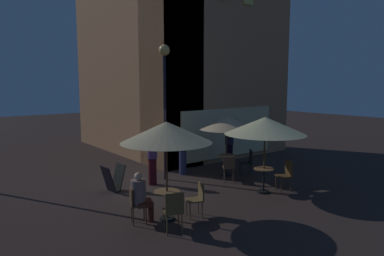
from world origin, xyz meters
TOP-DOWN VIEW (x-y plane):
  - ground_plane at (0.00, 0.00)m, footprint 60.00×60.00m
  - cafe_building at (3.56, 4.07)m, footprint 7.34×9.06m
  - street_lamp_near_corner at (0.82, 0.32)m, footprint 0.38×0.38m
  - menu_sandwich_board at (-1.24, 0.16)m, footprint 0.67×0.60m
  - cafe_table_0 at (-1.17, -2.80)m, footprint 0.65×0.65m
  - cafe_table_1 at (2.41, -2.81)m, footprint 0.62×0.62m
  - cafe_table_2 at (2.90, -0.59)m, footprint 0.64×0.64m
  - patio_umbrella_0 at (-1.17, -2.80)m, footprint 2.24×2.24m
  - patio_umbrella_1 at (2.41, -2.81)m, footprint 2.48×2.48m
  - patio_umbrella_2 at (2.90, -0.59)m, footprint 1.98×1.98m
  - cafe_chair_0 at (-1.50, -3.57)m, footprint 0.56×0.56m
  - cafe_chair_1 at (-0.43, -3.09)m, footprint 0.52×0.52m
  - cafe_chair_2 at (-1.92, -2.53)m, footprint 0.49×0.49m
  - cafe_chair_3 at (3.14, -3.10)m, footprint 0.53×0.53m
  - cafe_chair_4 at (2.38, -1.29)m, footprint 0.54×0.54m
  - cafe_chair_5 at (3.55, -1.08)m, footprint 0.61×0.61m
  - patron_seated_0 at (-1.79, -2.57)m, footprint 0.54×0.47m
  - patron_standing_1 at (0.13, 0.05)m, footprint 0.33×0.33m
  - patron_standing_2 at (3.75, 0.14)m, footprint 0.34×0.34m
  - patron_standing_3 at (1.72, 0.51)m, footprint 0.32×0.32m

SIDE VIEW (x-z plane):
  - ground_plane at x=0.00m, z-range 0.00..0.00m
  - menu_sandwich_board at x=-1.24m, z-range 0.01..0.85m
  - cafe_table_0 at x=-1.17m, z-range 0.14..0.87m
  - cafe_table_1 at x=2.41m, z-range 0.13..0.90m
  - cafe_table_2 at x=2.90m, z-range 0.14..0.90m
  - cafe_chair_1 at x=-0.43m, z-range 0.09..0.95m
  - cafe_chair_2 at x=-1.92m, z-range 0.10..0.99m
  - cafe_chair_4 at x=2.38m, z-range 0.11..1.02m
  - cafe_chair_5 at x=3.55m, z-range 0.09..1.05m
  - cafe_chair_3 at x=3.14m, z-range 0.10..1.06m
  - cafe_chair_0 at x=-1.50m, z-range 0.10..1.08m
  - patron_seated_0 at x=-1.79m, z-range 0.08..1.35m
  - patron_standing_1 at x=0.13m, z-range 0.01..1.66m
  - patron_standing_3 at x=1.72m, z-range 0.02..1.75m
  - patron_standing_2 at x=3.75m, z-range 0.01..1.79m
  - patio_umbrella_2 at x=2.90m, z-range 0.85..3.09m
  - patio_umbrella_1 at x=2.41m, z-range 0.91..3.29m
  - patio_umbrella_0 at x=-1.17m, z-range 0.97..3.44m
  - street_lamp_near_corner at x=0.82m, z-range 1.13..5.82m
  - cafe_building at x=3.56m, z-range -0.01..9.19m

